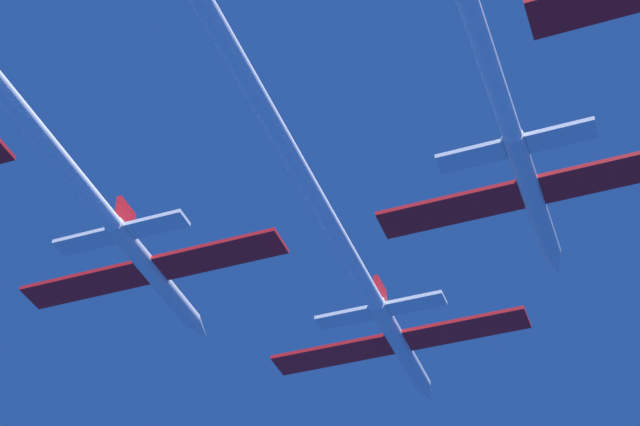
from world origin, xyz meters
The scene contains 1 object.
jet_lead centered at (0.37, -14.74, 0.12)m, with size 15.39×52.15×2.55m.
Camera 1 is at (14.61, -51.92, -34.26)m, focal length 60.55 mm.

